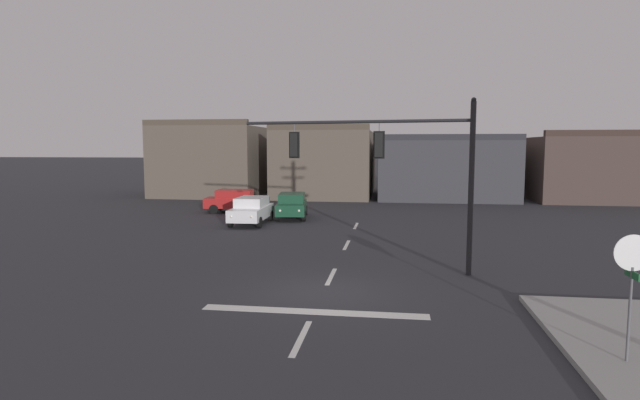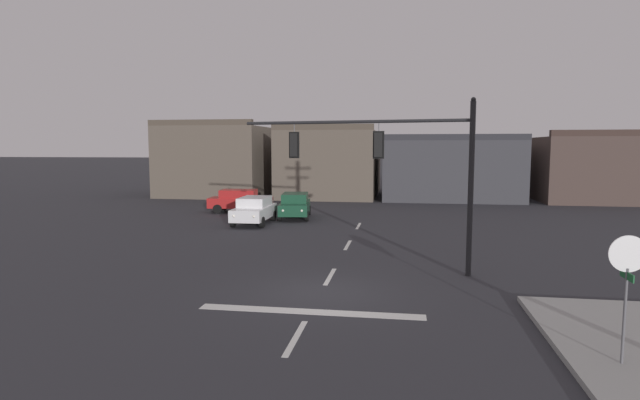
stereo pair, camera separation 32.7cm
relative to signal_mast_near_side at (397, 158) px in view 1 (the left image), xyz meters
The scene contains 9 objects.
ground_plane 5.82m from the signal_mast_near_side, 124.03° to the right, with size 400.00×400.00×0.00m, color #2B2B30.
stop_bar_paint 7.16m from the signal_mast_near_side, 112.89° to the right, with size 6.40×0.50×0.01m, color silver.
lane_centreline 4.95m from the signal_mast_near_side, 149.31° to the right, with size 0.16×26.40×0.01m.
signal_mast_near_side is the anchor object (origin of this frame).
stop_sign 9.58m from the signal_mast_near_side, 59.23° to the right, with size 0.76×0.64×2.83m.
car_lot_nearside 15.36m from the signal_mast_near_side, 116.29° to the left, with size 2.38×4.62×1.61m.
car_lot_middle 19.50m from the signal_mast_near_side, 125.24° to the left, with size 4.58×2.26×1.61m.
car_lot_farside 13.96m from the signal_mast_near_side, 129.01° to the left, with size 1.99×4.49×1.61m.
building_row 29.35m from the signal_mast_near_side, 89.23° to the left, with size 46.39×13.43×6.99m.
Camera 1 is at (2.17, -15.85, 4.60)m, focal length 28.87 mm.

